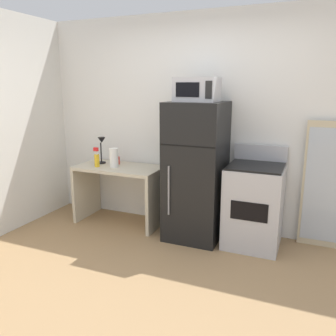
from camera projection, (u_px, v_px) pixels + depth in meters
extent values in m
plane|color=#9E7A51|center=(148.00, 294.00, 2.99)|extent=(12.00, 12.00, 0.00)
cube|color=white|center=(208.00, 124.00, 4.21)|extent=(5.00, 0.10, 2.60)
cube|color=beige|center=(119.00, 168.00, 4.42)|extent=(1.10, 0.59, 0.04)
cube|color=beige|center=(87.00, 191.00, 4.71)|extent=(0.04, 0.59, 0.71)
cube|color=beige|center=(157.00, 201.00, 4.31)|extent=(0.04, 0.59, 0.71)
cylinder|color=black|center=(102.00, 163.00, 4.59)|extent=(0.11, 0.11, 0.02)
cylinder|color=black|center=(101.00, 152.00, 4.56)|extent=(0.02, 0.02, 0.26)
cone|color=black|center=(102.00, 140.00, 4.49)|extent=(0.10, 0.10, 0.08)
cylinder|color=#D83F33|center=(117.00, 161.00, 4.54)|extent=(0.08, 0.08, 0.09)
cylinder|color=yellow|center=(97.00, 161.00, 4.38)|extent=(0.06, 0.06, 0.16)
cylinder|color=white|center=(97.00, 153.00, 4.36)|extent=(0.02, 0.02, 0.04)
cube|color=red|center=(96.00, 149.00, 4.34)|extent=(0.06, 0.03, 0.04)
cylinder|color=white|center=(114.00, 158.00, 4.36)|extent=(0.11, 0.11, 0.24)
cube|color=black|center=(196.00, 171.00, 3.98)|extent=(0.62, 0.65, 1.58)
cube|color=black|center=(187.00, 146.00, 3.61)|extent=(0.61, 0.00, 0.01)
cylinder|color=gray|center=(169.00, 191.00, 3.79)|extent=(0.02, 0.02, 0.55)
cube|color=#B7B7BC|center=(197.00, 90.00, 3.75)|extent=(0.46, 0.34, 0.26)
cube|color=black|center=(187.00, 90.00, 3.61)|extent=(0.26, 0.01, 0.15)
cube|color=black|center=(209.00, 90.00, 3.53)|extent=(0.07, 0.01, 0.18)
cube|color=#B7B7BC|center=(254.00, 207.00, 3.83)|extent=(0.60, 0.60, 0.90)
cube|color=black|center=(256.00, 166.00, 3.73)|extent=(0.57, 0.58, 0.02)
cube|color=#B7B7BC|center=(261.00, 153.00, 3.95)|extent=(0.60, 0.04, 0.18)
cube|color=black|center=(249.00, 212.00, 3.55)|extent=(0.38, 0.01, 0.20)
cube|color=#C6B793|center=(324.00, 186.00, 3.74)|extent=(0.44, 0.03, 1.40)
cube|color=#B2BCC6|center=(324.00, 186.00, 3.73)|extent=(0.39, 0.00, 1.26)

